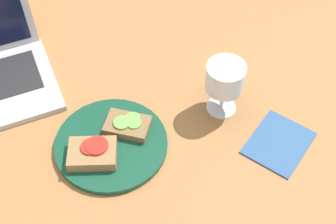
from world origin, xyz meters
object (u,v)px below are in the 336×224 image
plate (111,144)px  sandwich_with_tomato (93,153)px  sandwich_with_cucumber (128,125)px  napkin (279,143)px  wine_glass (225,79)px

plate → sandwich_with_tomato: bearing=-155.3°
sandwich_with_cucumber → napkin: size_ratio=0.81×
napkin → sandwich_with_cucumber: bearing=151.3°
plate → napkin: bearing=-22.2°
plate → sandwich_with_tomato: (-4.45, -2.05, 2.11)cm
plate → wine_glass: size_ratio=1.81×
plate → wine_glass: (26.14, 0.14, 8.75)cm
sandwich_with_tomato → plate: bearing=24.7°
plate → wine_glass: bearing=0.3°
wine_glass → plate: bearing=-179.7°
wine_glass → sandwich_with_cucumber: bearing=174.8°
sandwich_with_cucumber → wine_glass: size_ratio=0.85×
plate → wine_glass: wine_glass is taller
plate → sandwich_with_cucumber: bearing=24.9°
napkin → wine_glass: bearing=116.6°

